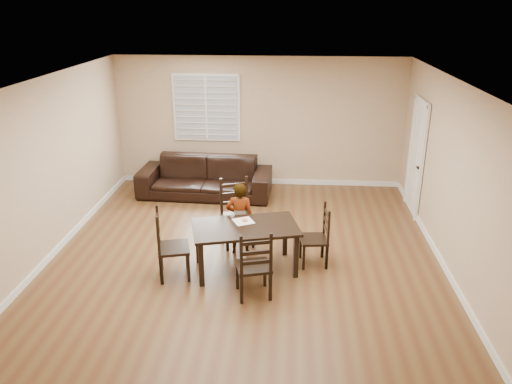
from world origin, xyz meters
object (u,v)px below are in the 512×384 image
Objects in this scene: chair_far at (255,270)px; chair_right at (321,238)px; dining_table at (245,232)px; chair_left at (165,247)px; donut at (245,220)px; chair_near at (235,213)px; sofa at (205,177)px; child at (240,218)px.

chair_far reaches higher than chair_right.
dining_table is 1.17m from chair_left.
dining_table is at bearing -82.09° from donut.
chair_near is at bearing -50.15° from chair_left.
dining_table is 1.54× the size of chair_near.
chair_far is 0.95× the size of chair_left.
donut is (-0.22, 0.95, 0.28)m from chair_far.
chair_right is at bearing 4.96° from donut.
chair_right is at bearing -47.87° from sofa.
chair_near is at bearing -64.61° from sofa.
dining_table is 0.20m from donut.
child is at bearing -93.71° from chair_near.
chair_right is 10.31× the size of donut.
chair_near is 1.78m from chair_far.
dining_table is at bearing -90.51° from chair_left.
chair_left is 0.39× the size of sofa.
donut is 2.99m from sofa.
child reaches higher than chair_right.
chair_near is 0.41× the size of sofa.
chair_near is at bearing -90.38° from chair_far.
child reaches higher than chair_near.
dining_table is 1.68× the size of chair_far.
chair_near is 1.51m from chair_left.
sofa is (-0.84, 2.00, -0.11)m from chair_near.
chair_right is (1.37, -0.68, -0.07)m from chair_near.
child is at bearing -108.33° from chair_right.
dining_table is at bearing -67.03° from sofa.
chair_near reaches higher than dining_table.
chair_near is 11.96× the size of donut.
donut is (0.11, -0.36, 0.14)m from child.
chair_left reaches higher than chair_right.
chair_near reaches higher than donut.
chair_far is 1.41m from chair_left.
chair_near is 1.09× the size of chair_far.
child is (0.12, -0.42, 0.09)m from chair_near.
chair_far is 1.06× the size of chair_right.
chair_near reaches higher than chair_far.
chair_left is at bearing -157.53° from donut.
child reaches higher than sofa.
chair_left is 1.29m from child.
donut is at bearing -91.57° from chair_right.
sofa is at bearing 93.20° from chair_near.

